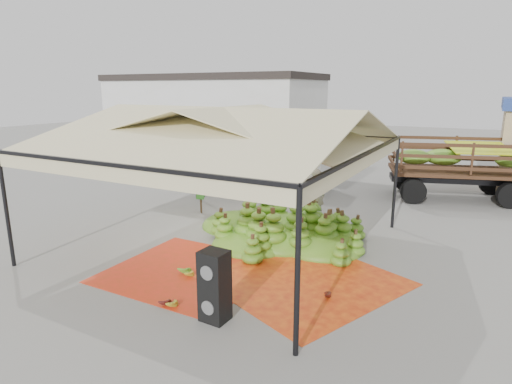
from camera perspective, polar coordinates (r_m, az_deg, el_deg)
The scene contains 17 objects.
ground at distance 12.83m, azimuth -4.04°, elevation -6.94°, with size 90.00×90.00×0.00m, color slate.
canopy_tent at distance 12.08m, azimuth -4.30°, elevation 7.88°, with size 8.10×8.10×4.00m.
building_white at distance 29.27m, azimuth -5.84°, elevation 10.06°, with size 14.30×6.30×5.40m.
tarp_left at distance 11.16m, azimuth -8.97°, elevation -10.31°, with size 3.77×3.59×0.01m, color red.
tarp_right at distance 10.58m, azimuth 6.58°, elevation -11.62°, with size 3.81×4.00×0.01m, color orange.
banana_heap at distance 13.14m, azimuth 3.03°, elevation -3.56°, with size 5.81×4.77×1.25m, color #397D1A.
hand_yellow_a at distance 10.87m, azimuth -9.15°, elevation -10.45°, with size 0.43×0.35×0.19m, color gold.
hand_yellow_b at distance 9.56m, azimuth -11.45°, elevation -14.06°, with size 0.46×0.38×0.21m, color #AF9B23.
hand_red_a at distance 9.66m, azimuth -12.21°, elevation -13.86°, with size 0.42×0.34×0.19m, color #551813.
hand_red_b at distance 9.85m, azimuth 9.05°, elevation -13.16°, with size 0.40×0.33×0.18m, color #5C2415.
hand_green at distance 11.09m, azimuth -9.58°, elevation -9.91°, with size 0.48×0.39×0.22m, color #427E1A.
hanging_bunches at distance 12.97m, azimuth 1.78°, elevation 5.28°, with size 4.74×0.24×0.20m.
speaker_stack at distance 8.63m, azimuth -5.55°, elevation -12.37°, with size 0.55×0.48×1.46m.
banana_leaves at distance 15.64m, azimuth -7.81°, elevation -3.22°, with size 0.96×1.36×3.70m, color #26751F, non-canonical shape.
vendor at distance 15.13m, azimuth 8.00°, elevation -0.25°, with size 0.66×0.43×1.82m, color gray.
truck_left at distance 19.59m, azimuth 1.67°, elevation 4.07°, with size 6.05×2.53×2.02m.
truck_right at distance 19.86m, azimuth 29.34°, elevation 3.43°, with size 7.90×4.66×2.57m.
Camera 1 is at (6.55, -10.08, 4.50)m, focal length 30.00 mm.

